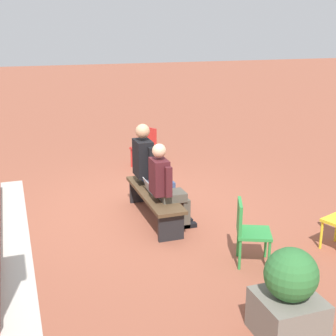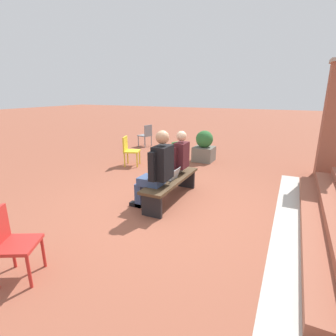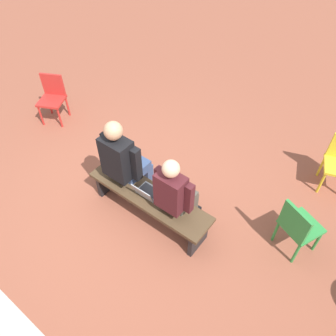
% 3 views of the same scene
% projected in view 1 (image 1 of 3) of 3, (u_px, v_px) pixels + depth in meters
% --- Properties ---
extents(ground_plane, '(60.00, 60.00, 0.00)m').
position_uv_depth(ground_plane, '(143.00, 212.00, 7.65)').
color(ground_plane, brown).
extents(concrete_strip, '(5.32, 0.40, 0.01)m').
position_uv_depth(concrete_strip, '(15.00, 237.00, 6.74)').
color(concrete_strip, '#B7B2A8').
rests_on(concrete_strip, ground).
extents(bench, '(1.80, 0.44, 0.45)m').
position_uv_depth(bench, '(154.00, 198.00, 7.29)').
color(bench, '#4C3823').
rests_on(bench, ground).
extents(person_student, '(0.53, 0.67, 1.32)m').
position_uv_depth(person_student, '(166.00, 184.00, 6.86)').
color(person_student, '#4C473D').
rests_on(person_student, ground).
extents(person_adult, '(0.60, 0.76, 1.44)m').
position_uv_depth(person_adult, '(150.00, 165.00, 7.61)').
color(person_adult, '#384C75').
rests_on(person_adult, ground).
extents(laptop, '(0.32, 0.29, 0.21)m').
position_uv_depth(laptop, '(153.00, 189.00, 7.26)').
color(laptop, '#9EA0A5').
rests_on(laptop, bench).
extents(plastic_chair_near_bench_right, '(0.57, 0.57, 0.84)m').
position_uv_depth(plastic_chair_near_bench_right, '(146.00, 145.00, 10.01)').
color(plastic_chair_near_bench_right, red).
rests_on(plastic_chair_near_bench_right, ground).
extents(plastic_chair_foreground, '(0.55, 0.55, 0.84)m').
position_uv_depth(plastic_chair_foreground, '(248.00, 228.00, 5.90)').
color(plastic_chair_foreground, '#2D893D').
rests_on(plastic_chair_foreground, ground).
extents(planter, '(0.60, 0.60, 0.94)m').
position_uv_depth(planter, '(289.00, 297.00, 4.49)').
color(planter, '#6B665B').
rests_on(planter, ground).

